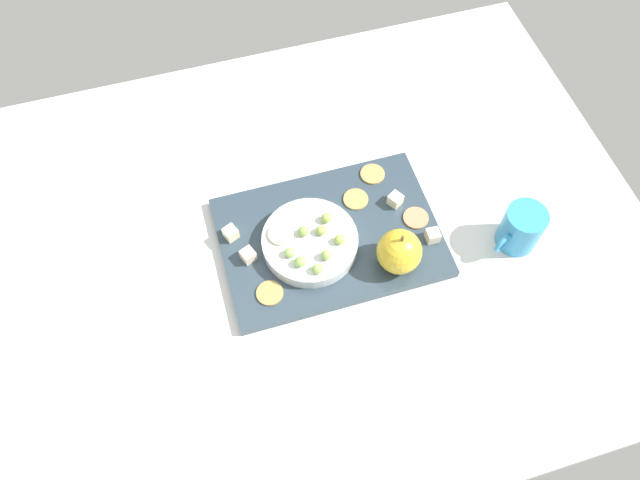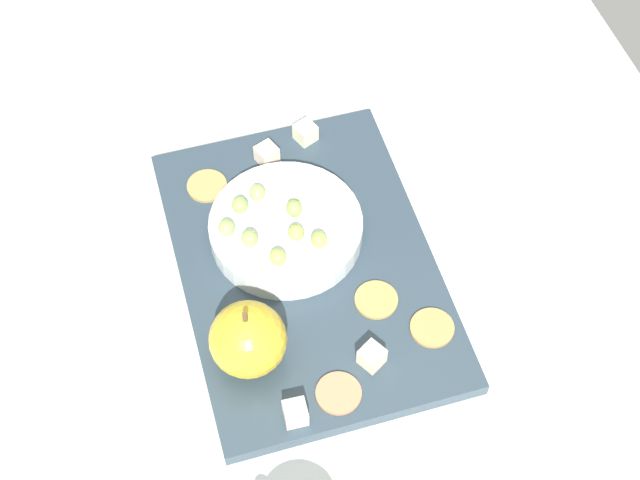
{
  "view_description": "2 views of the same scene",
  "coord_description": "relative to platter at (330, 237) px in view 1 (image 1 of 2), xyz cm",
  "views": [
    {
      "loc": [
        14.04,
        52.33,
        98.71
      ],
      "look_at": [
        -0.41,
        3.49,
        8.95
      ],
      "focal_mm": 34.17,
      "sensor_mm": 36.0,
      "label": 1
    },
    {
      "loc": [
        -56.22,
        14.9,
        90.12
      ],
      "look_at": [
        -3.15,
        -0.54,
        9.14
      ],
      "focal_mm": 52.59,
      "sensor_mm": 36.0,
      "label": 2
    }
  ],
  "objects": [
    {
      "name": "serving_dish",
      "position": [
        3.99,
        1.17,
        2.17
      ],
      "size": [
        16.75,
        16.75,
        2.59
      ],
      "primitive_type": "cylinder",
      "color": "silver",
      "rests_on": "platter"
    },
    {
      "name": "platter",
      "position": [
        0.0,
        0.0,
        0.0
      ],
      "size": [
        38.49,
        26.95,
        1.75
      ],
      "primitive_type": "cube",
      "color": "#2D3D48",
      "rests_on": "table"
    },
    {
      "name": "grape_6",
      "position": [
        6.91,
        5.49,
        4.36
      ],
      "size": [
        1.96,
        1.76,
        1.77
      ],
      "primitive_type": "ellipsoid",
      "color": "#89BA54",
      "rests_on": "serving_dish"
    },
    {
      "name": "grape_0",
      "position": [
        4.8,
        -0.02,
        4.39
      ],
      "size": [
        1.96,
        1.76,
        1.83
      ],
      "primitive_type": "ellipsoid",
      "color": "#89AF54",
      "rests_on": "serving_dish"
    },
    {
      "name": "cracker_1",
      "position": [
        -11.51,
        -10.21,
        1.08
      ],
      "size": [
        4.59,
        4.59,
        0.4
      ],
      "primitive_type": "cylinder",
      "color": "tan",
      "rests_on": "platter"
    },
    {
      "name": "apple_stem",
      "position": [
        -9.51,
        8.57,
        9.21
      ],
      "size": [
        0.5,
        0.5,
        1.2
      ],
      "primitive_type": "cylinder",
      "color": "brown",
      "rests_on": "apple_whole"
    },
    {
      "name": "apple_slice_0",
      "position": [
        8.55,
        -0.47,
        3.77
      ],
      "size": [
        4.44,
        4.44,
        0.6
      ],
      "primitive_type": "cylinder",
      "color": "beige",
      "rests_on": "serving_dish"
    },
    {
      "name": "grape_7",
      "position": [
        4.43,
        7.55,
        4.29
      ],
      "size": [
        1.96,
        1.76,
        1.63
      ],
      "primitive_type": "ellipsoid",
      "color": "#8FC05E",
      "rests_on": "serving_dish"
    },
    {
      "name": "cheese_cube_1",
      "position": [
        -13.35,
        -3.06,
        1.99
      ],
      "size": [
        3.05,
        3.05,
        2.22
      ],
      "primitive_type": "cube",
      "rotation": [
        0.0,
        0.0,
        0.54
      ],
      "color": "#F7E4BF",
      "rests_on": "platter"
    },
    {
      "name": "grape_3",
      "position": [
        2.32,
        5.51,
        4.39
      ],
      "size": [
        1.96,
        1.76,
        1.84
      ],
      "primitive_type": "ellipsoid",
      "color": "#8FB05A",
      "rests_on": "serving_dish"
    },
    {
      "name": "cup",
      "position": [
        -31.79,
        9.58,
        3.38
      ],
      "size": [
        9.98,
        7.18,
        8.51
      ],
      "color": "#328DC4",
      "rests_on": "table"
    },
    {
      "name": "grape_1",
      "position": [
        1.78,
        0.58,
        4.26
      ],
      "size": [
        1.96,
        1.76,
        1.58
      ],
      "primitive_type": "ellipsoid",
      "color": "#99AF52",
      "rests_on": "serving_dish"
    },
    {
      "name": "apple_whole",
      "position": [
        -9.51,
        8.57,
        4.74
      ],
      "size": [
        7.73,
        7.73,
        7.73
      ],
      "primitive_type": "sphere",
      "color": "gold",
      "rests_on": "platter"
    },
    {
      "name": "table",
      "position": [
        2.98,
        -0.94,
        -2.63
      ],
      "size": [
        121.64,
        95.97,
        3.51
      ],
      "primitive_type": "cube",
      "color": "silver",
      "rests_on": "ground"
    },
    {
      "name": "cracker_2",
      "position": [
        -6.72,
        -5.73,
        1.08
      ],
      "size": [
        4.59,
        4.59,
        0.4
      ],
      "primitive_type": "cylinder",
      "color": "tan",
      "rests_on": "platter"
    },
    {
      "name": "grape_2",
      "position": [
        8.07,
        3.26,
        4.29
      ],
      "size": [
        1.96,
        1.76,
        1.65
      ],
      "primitive_type": "ellipsoid",
      "color": "#95C261",
      "rests_on": "serving_dish"
    },
    {
      "name": "cheese_cube_2",
      "position": [
        16.83,
        -4.65,
        1.99
      ],
      "size": [
        2.91,
        2.91,
        2.22
      ],
      "primitive_type": "cube",
      "rotation": [
        0.0,
        0.0,
        0.4
      ],
      "color": "#F1ECBE",
      "rests_on": "platter"
    },
    {
      "name": "grape_5",
      "position": [
        0.19,
        -1.51,
        4.32
      ],
      "size": [
        1.96,
        1.76,
        1.7
      ],
      "primitive_type": "ellipsoid",
      "color": "#93B453",
      "rests_on": "serving_dish"
    },
    {
      "name": "cracker_3",
      "position": [
        -15.85,
        1.17,
        1.08
      ],
      "size": [
        4.59,
        4.59,
        0.4
      ],
      "primitive_type": "cylinder",
      "color": "tan",
      "rests_on": "platter"
    },
    {
      "name": "grape_4",
      "position": [
        -0.73,
        3.25,
        4.31
      ],
      "size": [
        1.96,
        1.76,
        1.67
      ],
      "primitive_type": "ellipsoid",
      "color": "#9BBE53",
      "rests_on": "serving_dish"
    },
    {
      "name": "cheese_cube_0",
      "position": [
        14.89,
        0.53,
        1.99
      ],
      "size": [
        2.89,
        2.89,
        2.22
      ],
      "primitive_type": "cube",
      "rotation": [
        0.0,
        0.0,
        0.38
      ],
      "color": "#F9E1C4",
      "rests_on": "platter"
    },
    {
      "name": "cracker_0",
      "position": [
        13.02,
        8.11,
        1.08
      ],
      "size": [
        4.59,
        4.59,
        0.4
      ],
      "primitive_type": "cylinder",
      "color": "#A88B4F",
      "rests_on": "platter"
    },
    {
      "name": "cheese_cube_3",
      "position": [
        -17.07,
        5.89,
        1.99
      ],
      "size": [
        2.31,
        2.31,
        2.22
      ],
      "primitive_type": "cube",
      "rotation": [
        0.0,
        0.0,
        1.53
      ],
      "color": "#F9E6CB",
      "rests_on": "platter"
    }
  ]
}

